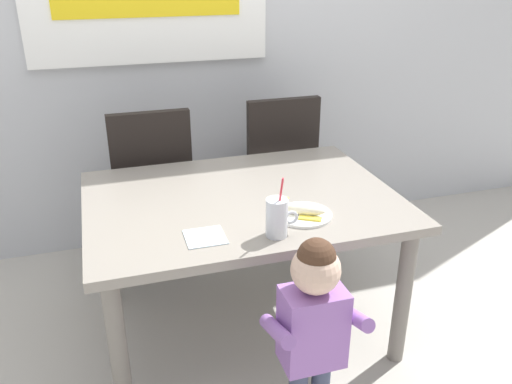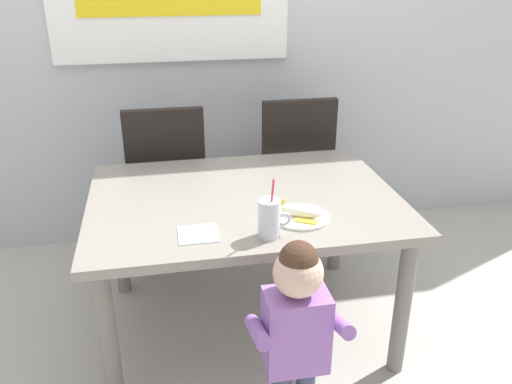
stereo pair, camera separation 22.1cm
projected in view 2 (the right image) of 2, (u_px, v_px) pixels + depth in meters
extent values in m
plane|color=#B7B2A8|center=(245.00, 325.00, 2.62)|extent=(24.00, 24.00, 0.00)
cube|color=white|center=(170.00, 1.00, 2.89)|extent=(1.32, 0.04, 0.65)
cube|color=yellow|center=(171.00, 1.00, 2.87)|extent=(1.00, 0.01, 0.16)
cube|color=gray|center=(244.00, 200.00, 2.34)|extent=(1.36, 1.01, 0.04)
cylinder|color=slate|center=(109.00, 343.00, 2.00)|extent=(0.07, 0.07, 0.67)
cylinder|color=slate|center=(402.00, 306.00, 2.21)|extent=(0.07, 0.07, 0.67)
cylinder|color=slate|center=(119.00, 237.00, 2.76)|extent=(0.07, 0.07, 0.67)
cylinder|color=slate|center=(336.00, 217.00, 2.97)|extent=(0.07, 0.07, 0.67)
cube|color=black|center=(167.00, 185.00, 3.08)|extent=(0.44, 0.44, 0.06)
cube|color=black|center=(165.00, 153.00, 2.79)|extent=(0.42, 0.05, 0.48)
cylinder|color=black|center=(199.00, 206.00, 3.38)|extent=(0.04, 0.04, 0.42)
cylinder|color=black|center=(138.00, 211.00, 3.31)|extent=(0.04, 0.04, 0.42)
cylinder|color=black|center=(205.00, 234.00, 3.04)|extent=(0.04, 0.04, 0.42)
cylinder|color=black|center=(137.00, 240.00, 2.97)|extent=(0.04, 0.04, 0.42)
cube|color=black|center=(289.00, 173.00, 3.25)|extent=(0.44, 0.44, 0.06)
cube|color=black|center=(299.00, 142.00, 2.96)|extent=(0.42, 0.05, 0.48)
cylinder|color=black|center=(308.00, 194.00, 3.55)|extent=(0.04, 0.04, 0.42)
cylinder|color=black|center=(253.00, 198.00, 3.49)|extent=(0.04, 0.04, 0.42)
cylinder|color=black|center=(326.00, 219.00, 3.21)|extent=(0.04, 0.04, 0.42)
cylinder|color=black|center=(265.00, 224.00, 3.15)|extent=(0.04, 0.04, 0.42)
cube|color=#9966B7|center=(296.00, 330.00, 1.83)|extent=(0.22, 0.15, 0.30)
sphere|color=beige|center=(298.00, 273.00, 1.73)|extent=(0.17, 0.17, 0.17)
sphere|color=#472D1E|center=(299.00, 260.00, 1.71)|extent=(0.13, 0.13, 0.13)
cylinder|color=#9966B7|center=(257.00, 332.00, 1.77)|extent=(0.05, 0.24, 0.13)
cylinder|color=#9966B7|center=(337.00, 322.00, 1.82)|extent=(0.05, 0.24, 0.13)
cylinder|color=silver|center=(269.00, 219.00, 1.97)|extent=(0.08, 0.08, 0.15)
cylinder|color=white|center=(269.00, 226.00, 1.98)|extent=(0.07, 0.07, 0.08)
torus|color=silver|center=(284.00, 219.00, 1.98)|extent=(0.06, 0.01, 0.06)
cylinder|color=#E5333F|center=(272.00, 203.00, 1.93)|extent=(0.01, 0.07, 0.21)
cylinder|color=white|center=(301.00, 217.00, 2.13)|extent=(0.23, 0.23, 0.01)
ellipsoid|color=#F4EAC6|center=(301.00, 212.00, 2.11)|extent=(0.17, 0.13, 0.04)
cube|color=yellow|center=(306.00, 221.00, 2.08)|extent=(0.09, 0.07, 0.01)
cube|color=yellow|center=(308.00, 213.00, 2.14)|extent=(0.09, 0.07, 0.01)
cylinder|color=yellow|center=(283.00, 202.00, 2.12)|extent=(0.03, 0.02, 0.03)
cube|color=silver|center=(198.00, 234.00, 2.01)|extent=(0.15, 0.15, 0.00)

